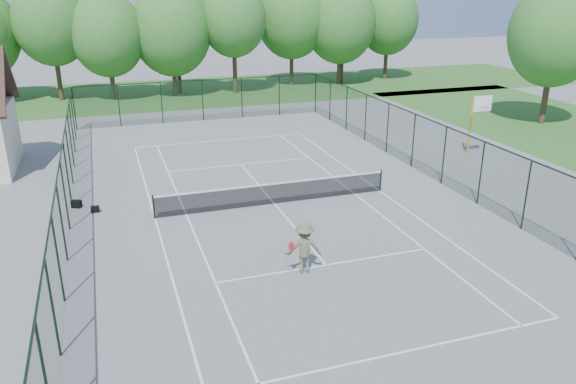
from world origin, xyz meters
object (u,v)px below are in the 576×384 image
Objects in this scene: tennis_net at (274,192)px; basketball_goal at (477,113)px; tennis_player at (304,248)px; sports_bag_a at (76,204)px.

basketball_goal is (13.61, 3.80, 1.99)m from tennis_net.
basketball_goal is 17.96m from tennis_player.
tennis_player is at bearing -98.09° from tennis_net.
basketball_goal is at bearing 27.33° from sports_bag_a.
tennis_net is at bearing 81.91° from tennis_player.
tennis_net is 5.58× the size of tennis_player.
tennis_net is at bearing 8.20° from sports_bag_a.
tennis_net is 25.68× the size of sports_bag_a.
basketball_goal is 1.84× the size of tennis_player.
tennis_player is at bearing -25.33° from sports_bag_a.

